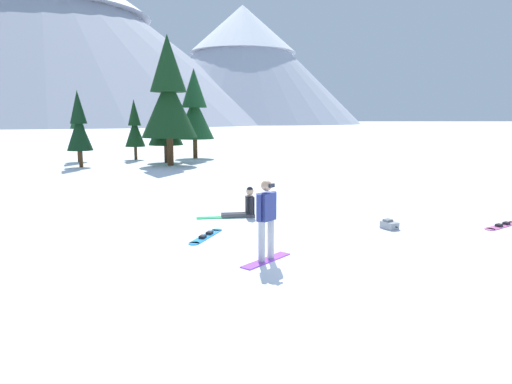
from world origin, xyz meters
name	(u,v)px	position (x,y,z in m)	size (l,w,h in m)	color
ground_plane	(328,251)	(0.00, 0.00, 0.00)	(800.00, 800.00, 0.00)	white
snowboarder_foreground	(266,218)	(-1.48, -0.76, 0.96)	(1.15, 1.29, 1.79)	#993FD8
snowboarder_midground	(244,207)	(-2.01, 3.75, 0.33)	(1.85, 0.70, 0.96)	#4C4C51
loose_snowboard_far_spare	(503,225)	(5.49, 2.39, 0.02)	(1.58, 1.24, 0.09)	pink
loose_snowboard_near_right	(206,236)	(-2.99, 1.31, 0.02)	(0.83, 1.72, 0.09)	#1E8CD8
backpack_grey	(389,225)	(2.11, 2.13, 0.11)	(0.50, 0.54, 0.27)	gray
pine_tree_tall	(79,126)	(-12.54, 18.71, 2.62)	(1.58, 1.58, 4.81)	#472D19
pine_tree_short	(194,110)	(-6.01, 24.96, 3.71)	(2.96, 2.96, 6.81)	#472D19
pine_tree_broad	(169,95)	(-7.02, 19.61, 4.55)	(3.59, 3.59, 8.33)	#472D19
pine_tree_young	(135,127)	(-10.36, 23.99, 2.43)	(1.47, 1.47, 4.46)	#472D19
pine_tree_leaning	(78,130)	(-13.93, 22.20, 2.25)	(1.49, 1.49, 4.14)	#472D19
pine_tree_twin	(165,119)	(-7.65, 21.64, 3.05)	(2.39, 2.39, 5.58)	#472D19
peak_west_ridge	(45,31)	(-99.78, 219.87, 44.53)	(223.00, 223.00, 85.23)	#9EA3B2
peak_east_ridge	(243,63)	(-4.98, 235.65, 31.54)	(122.76, 122.76, 60.36)	#B2B7C6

